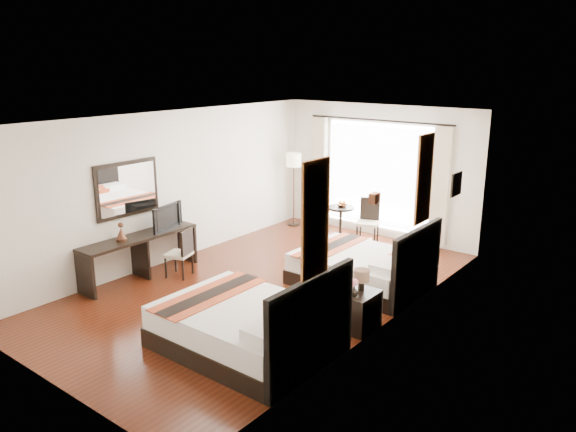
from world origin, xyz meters
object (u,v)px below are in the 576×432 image
Objects in this scene: television at (164,217)px; side_table at (341,222)px; table_lamp at (362,277)px; floor_lamp at (294,165)px; vase at (354,294)px; window_chair at (368,230)px; desk_chair at (180,262)px; fruit_bowl at (342,205)px; console_desk at (140,257)px; bed_far at (364,268)px; nightstand at (358,310)px; bed_near at (249,326)px.

side_table is at bearing -34.67° from television.
floor_lamp reaches higher than table_lamp.
vase is 4.07m from window_chair.
desk_chair is at bearing -104.52° from side_table.
fruit_bowl is 0.23× the size of window_chair.
television is 3.67m from floor_lamp.
console_desk is at bearing 23.39° from desk_chair.
console_desk is 4.63m from window_chair.
bed_far is 2.65× the size of television.
vase is (0.76, -1.56, 0.26)m from bed_far.
nightstand is 4.36m from fruit_bowl.
window_chair is at bearing 102.29° from bed_near.
nightstand is 0.26× the size of console_desk.
floor_lamp reaches higher than console_desk.
side_table is (-2.55, 3.48, 0.05)m from nightstand.
floor_lamp is (-3.87, 3.69, 0.84)m from vase.
bed_near reaches higher than fruit_bowl.
bed_near is at bearing -12.96° from console_desk.
bed_far is 2.74m from side_table.
desk_chair is 3.80m from side_table.
window_chair is at bearing 117.49° from vase.
floor_lamp is (-0.37, 3.74, 1.15)m from desk_chair.
bed_near reaches higher than side_table.
console_desk is 4.42m from fruit_bowl.
console_desk is 3.35× the size of side_table.
window_chair is at bearing 118.76° from table_lamp.
side_table is (1.43, 3.58, -0.65)m from television.
desk_chair is (-2.69, 1.19, -0.06)m from bed_near.
bed_near reaches higher than console_desk.
console_desk is at bearing -147.50° from bed_far.
window_chair reaches higher than desk_chair.
television is 3.90m from fruit_bowl.
bed_near is at bearing -118.20° from table_lamp.
table_lamp is at bearing 96.26° from vase.
window_chair is (-1.12, 2.04, -0.02)m from bed_far.
nightstand is 2.62× the size of fruit_bowl.
window_chair is (-1.05, 4.84, -0.04)m from bed_near.
floor_lamp reaches higher than nightstand.
bed_near is at bearing -6.96° from window_chair.
nightstand is 0.34× the size of floor_lamp.
bed_far is at bearing 118.83° from table_lamp.
television reaches higher than nightstand.
vase is 3.52m from desk_chair.
desk_chair is at bearing 156.17° from bed_near.
table_lamp is 0.53× the size of side_table.
vase is 0.21× the size of side_table.
table_lamp is at bearing 10.58° from console_desk.
table_lamp is at bearing -53.56° from fruit_bowl.
side_table is at bearing 131.12° from bed_far.
desk_chair is 4.00m from window_chair.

